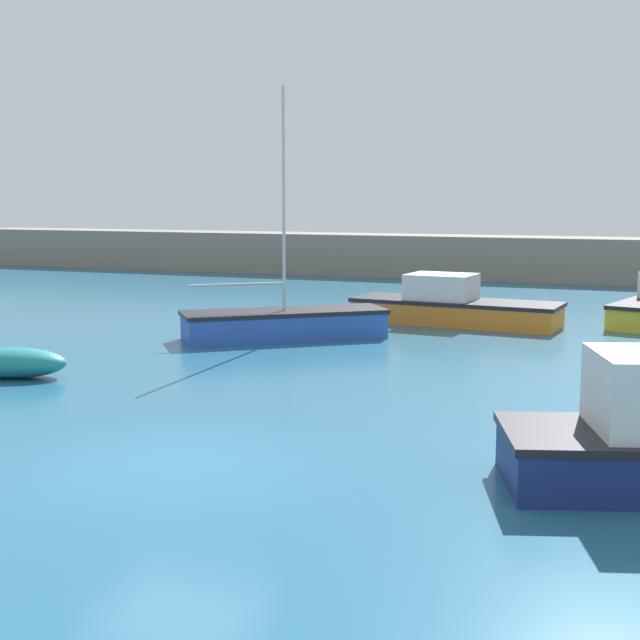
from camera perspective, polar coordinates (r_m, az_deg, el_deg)
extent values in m
cube|color=#235B7A|center=(13.73, -9.31, -9.55)|extent=(120.00, 120.00, 0.20)
cube|color=gray|center=(43.46, 11.90, 3.90)|extent=(60.22, 2.80, 2.06)
cube|color=orange|center=(28.18, 8.67, 0.39)|extent=(6.51, 2.59, 0.64)
cube|color=black|center=(28.13, 8.68, 1.16)|extent=(6.64, 2.64, 0.12)
cube|color=silver|center=(28.24, 7.78, 2.01)|extent=(2.18, 1.87, 0.92)
cube|color=#2D56B7|center=(25.09, -2.29, -0.41)|extent=(5.47, 4.75, 0.69)
cube|color=black|center=(25.03, -2.30, 0.51)|extent=(5.58, 4.85, 0.12)
cylinder|color=silver|center=(24.82, -2.34, 7.56)|extent=(0.09, 0.09, 6.27)
cylinder|color=silver|center=(24.63, -5.33, 2.28)|extent=(2.17, 1.69, 0.07)
ellipsoid|color=teal|center=(20.88, -19.02, -2.60)|extent=(2.59, 1.68, 0.66)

